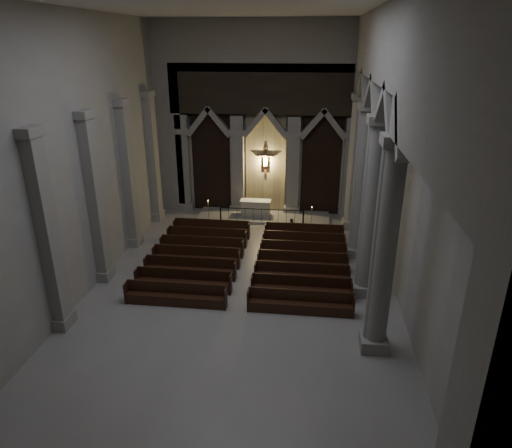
# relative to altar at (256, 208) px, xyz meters

# --- Properties ---
(room) EXTENTS (24.00, 24.10, 12.00)m
(room) POSITION_rel_altar_xyz_m (0.51, -10.59, 6.95)
(room) COLOR gray
(room) RESTS_ON ground
(sanctuary_wall) EXTENTS (14.00, 0.77, 12.00)m
(sanctuary_wall) POSITION_rel_altar_xyz_m (0.51, 0.94, 5.96)
(sanctuary_wall) COLOR gray
(sanctuary_wall) RESTS_ON ground
(right_arcade) EXTENTS (1.00, 24.00, 12.00)m
(right_arcade) POSITION_rel_altar_xyz_m (6.01, -9.26, 7.17)
(right_arcade) COLOR gray
(right_arcade) RESTS_ON ground
(left_pilasters) EXTENTS (0.60, 13.00, 8.03)m
(left_pilasters) POSITION_rel_altar_xyz_m (-6.24, -7.09, 3.25)
(left_pilasters) COLOR gray
(left_pilasters) RESTS_ON ground
(sanctuary_step) EXTENTS (8.50, 2.60, 0.15)m
(sanctuary_step) POSITION_rel_altar_xyz_m (0.51, 0.01, -0.58)
(sanctuary_step) COLOR gray
(sanctuary_step) RESTS_ON ground
(altar) EXTENTS (1.98, 0.79, 1.01)m
(altar) POSITION_rel_altar_xyz_m (0.00, 0.00, 0.00)
(altar) COLOR #BDB7A6
(altar) RESTS_ON sanctuary_step
(altar_rail) EXTENTS (5.30, 0.09, 1.04)m
(altar_rail) POSITION_rel_altar_xyz_m (0.51, -1.18, 0.03)
(altar_rail) COLOR black
(altar_rail) RESTS_ON ground
(candle_stand_left) EXTENTS (0.23, 0.23, 1.37)m
(candle_stand_left) POSITION_rel_altar_xyz_m (-2.91, -1.01, -0.28)
(candle_stand_left) COLOR olive
(candle_stand_left) RESTS_ON ground
(candle_stand_right) EXTENTS (0.22, 0.22, 1.31)m
(candle_stand_right) POSITION_rel_altar_xyz_m (3.62, -1.25, -0.30)
(candle_stand_right) COLOR olive
(candle_stand_right) RESTS_ON ground
(pews) EXTENTS (9.89, 8.03, 1.00)m
(pews) POSITION_rel_altar_xyz_m (0.51, -7.22, -0.33)
(pews) COLOR black
(pews) RESTS_ON ground
(worshipper) EXTENTS (0.48, 0.39, 1.13)m
(worshipper) POSITION_rel_altar_xyz_m (2.49, -2.95, -0.09)
(worshipper) COLOR black
(worshipper) RESTS_ON ground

